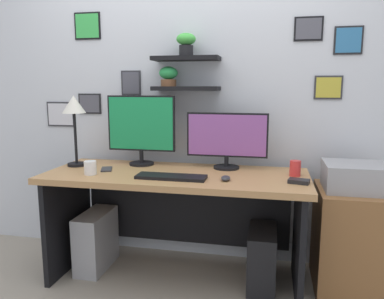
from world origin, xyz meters
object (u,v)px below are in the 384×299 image
keyboard (171,177)px  printer (355,177)px  scissors_tray (299,181)px  computer_tower_right (262,257)px  monitor_left (141,127)px  coffee_mug (90,168)px  pen_cup (295,168)px  desk_lamp (74,111)px  computer_mouse (226,178)px  drawer_cabinet (350,240)px  computer_tower_left (96,240)px  monitor_right (227,138)px  cell_phone (107,169)px  desk (178,200)px

keyboard → printer: bearing=13.0°
scissors_tray → printer: size_ratio=0.32×
computer_tower_right → monitor_left: bearing=168.3°
coffee_mug → pen_cup: size_ratio=0.90×
desk_lamp → monitor_left: bearing=17.4°
monitor_left → computer_mouse: size_ratio=5.60×
desk_lamp → drawer_cabinet: size_ratio=0.76×
printer → computer_mouse: bearing=-162.8°
computer_mouse → desk_lamp: size_ratio=0.18×
keyboard → scissors_tray: size_ratio=3.67×
computer_mouse → coffee_mug: bearing=-178.5°
drawer_cabinet → monitor_left: bearing=175.9°
scissors_tray → printer: bearing=31.3°
computer_mouse → scissors_tray: size_ratio=0.75×
drawer_cabinet → printer: (0.00, 0.00, 0.42)m
coffee_mug → printer: bearing=9.1°
computer_tower_left → drawer_cabinet: bearing=2.6°
computer_mouse → printer: size_ratio=0.24×
monitor_left → computer_tower_left: bearing=-148.3°
computer_mouse → desk_lamp: bearing=169.3°
desk_lamp → computer_tower_left: desk_lamp is taller
pen_cup → computer_tower_right: bearing=-165.8°
desk_lamp → pen_cup: 1.57m
computer_mouse → keyboard: bearing=-177.2°
keyboard → coffee_mug: size_ratio=4.89×
monitor_right → cell_phone: (-0.80, -0.22, -0.21)m
pen_cup → monitor_right: bearing=163.4°
pen_cup → desk_lamp: bearing=-179.8°
pen_cup → monitor_left: bearing=172.8°
desk_lamp → scissors_tray: desk_lamp is taller
computer_tower_left → desk: bearing=2.3°
scissors_tray → monitor_right: bearing=145.6°
computer_tower_right → computer_mouse: bearing=-144.4°
computer_tower_left → computer_tower_right: size_ratio=1.04×
cell_phone → coffee_mug: 0.16m
monitor_right → pen_cup: bearing=-16.6°
keyboard → drawer_cabinet: 1.24m
monitor_right → computer_tower_right: (0.27, -0.18, -0.77)m
scissors_tray → monitor_left: bearing=163.6°
desk_lamp → pen_cup: desk_lamp is taller
keyboard → pen_cup: 0.80m
drawer_cabinet → printer: 0.42m
computer_mouse → pen_cup: pen_cup is taller
scissors_tray → computer_tower_left: (-1.40, 0.14, -0.55)m
monitor_right → printer: (0.83, -0.10, -0.21)m
desk → coffee_mug: (-0.53, -0.21, 0.25)m
pen_cup → scissors_tray: (0.01, -0.19, -0.04)m
pen_cup → scissors_tray: 0.19m
drawer_cabinet → computer_mouse: bearing=-162.8°
keyboard → printer: (1.13, 0.26, -0.01)m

